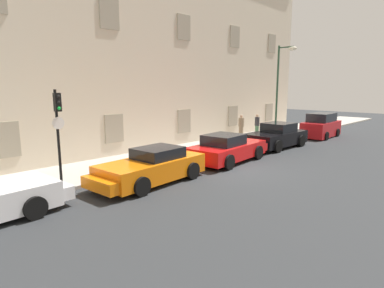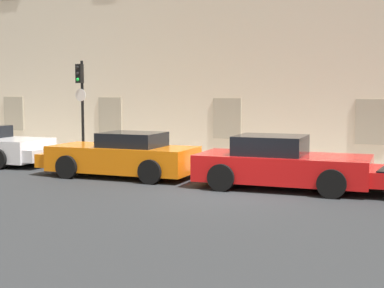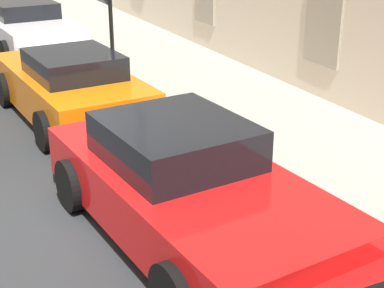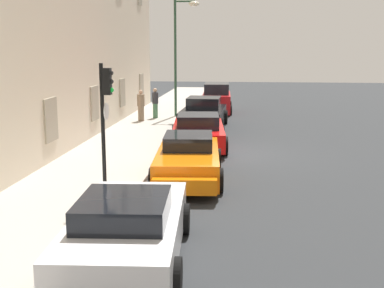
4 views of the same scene
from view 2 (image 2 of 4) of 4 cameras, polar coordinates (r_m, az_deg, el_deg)
name	(u,v)px [view 2 (image 2 of 4)]	position (r m, az deg, el deg)	size (l,w,h in m)	color
ground_plane	(231,193)	(14.75, 3.96, -4.91)	(80.00, 80.00, 0.00)	#2B2D30
sidewalk	(280,170)	(18.65, 8.79, -2.57)	(60.00, 3.67, 0.14)	#A8A399
sportscar_yellow_flank	(118,157)	(17.55, -7.44, -1.26)	(4.97, 2.34, 1.37)	orange
sportscar_white_middle	(289,165)	(15.47, 9.67, -2.12)	(5.14, 2.56, 1.42)	red
traffic_light	(81,93)	(20.45, -11.08, 5.06)	(0.44, 0.36, 3.53)	black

